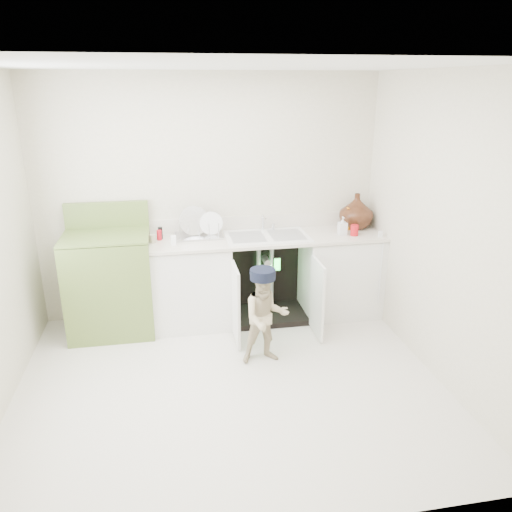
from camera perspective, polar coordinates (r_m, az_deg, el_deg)
The scene contains 5 objects.
ground at distance 4.32m, azimuth -2.92°, elevation -14.41°, with size 3.50×3.50×0.00m, color silver.
room_shell at distance 3.77m, azimuth -3.24°, elevation 1.59°, with size 6.00×5.50×1.26m.
counter_run at distance 5.25m, azimuth 1.71°, elevation -2.03°, with size 2.44×1.02×1.28m.
avocado_stove at distance 5.14m, azimuth -16.33°, elevation -2.88°, with size 0.82×0.65×1.27m.
repair_worker at distance 4.42m, azimuth 1.10°, elevation -6.83°, with size 0.47×0.72×0.88m.
Camera 1 is at (-0.43, -3.57, 2.40)m, focal length 35.00 mm.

